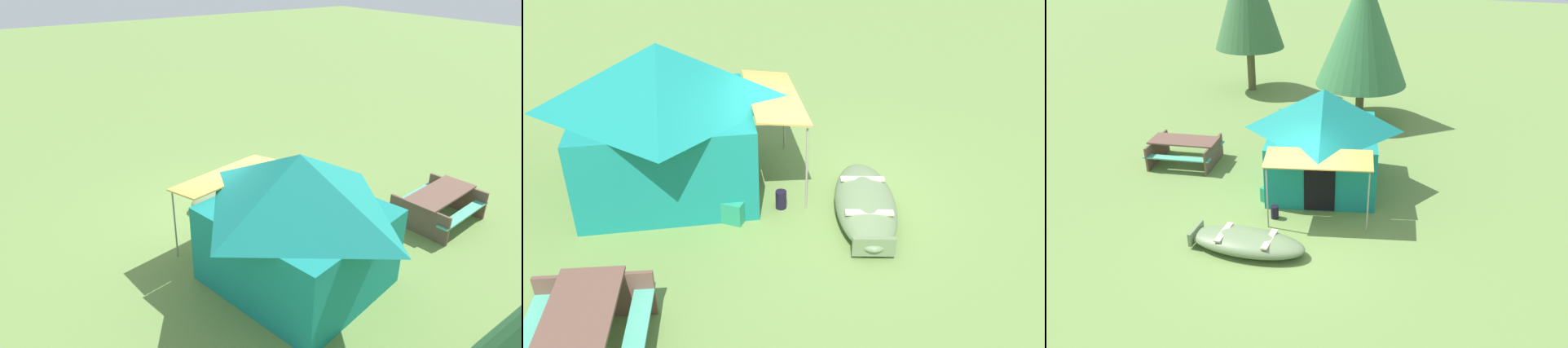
{
  "view_description": "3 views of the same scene",
  "coord_description": "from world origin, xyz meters",
  "views": [
    {
      "loc": [
        4.64,
        8.47,
        5.76
      ],
      "look_at": [
        -0.54,
        0.54,
        1.29
      ],
      "focal_mm": 31.53,
      "sensor_mm": 36.0,
      "label": 1
    },
    {
      "loc": [
        -8.68,
        0.13,
        5.36
      ],
      "look_at": [
        -0.64,
        0.6,
        0.72
      ],
      "focal_mm": 38.66,
      "sensor_mm": 36.0,
      "label": 2
    },
    {
      "loc": [
        3.36,
        -9.1,
        6.56
      ],
      "look_at": [
        0.18,
        0.97,
        1.16
      ],
      "focal_mm": 34.76,
      "sensor_mm": 36.0,
      "label": 3
    }
  ],
  "objects": [
    {
      "name": "ground_plane",
      "position": [
        0.0,
        0.0,
        0.0
      ],
      "size": [
        80.0,
        80.0,
        0.0
      ],
      "primitive_type": "plane",
      "color": "olive"
    },
    {
      "name": "picnic_table",
      "position": [
        -4.18,
        2.76,
        0.48
      ],
      "size": [
        2.14,
        1.77,
        0.75
      ],
      "color": "brown",
      "rests_on": "ground_plane"
    },
    {
      "name": "canvas_cabin_tent",
      "position": [
        0.07,
        2.72,
        1.39
      ],
      "size": [
        3.59,
        4.46,
        2.68
      ],
      "color": "#168178",
      "rests_on": "ground_plane"
    },
    {
      "name": "beached_rowboat",
      "position": [
        -0.67,
        -0.77,
        0.22
      ],
      "size": [
        2.69,
        1.12,
        0.41
      ],
      "color": "#677F55",
      "rests_on": "ground_plane"
    },
    {
      "name": "cooler_box",
      "position": [
        -0.94,
        1.47,
        0.2
      ],
      "size": [
        0.5,
        0.58,
        0.39
      ],
      "primitive_type": "cube",
      "rotation": [
        0.0,
        0.0,
        1.27
      ],
      "color": "#269169",
      "rests_on": "ground_plane"
    },
    {
      "name": "pine_tree_back_right",
      "position": [
        -0.05,
        7.92,
        3.23
      ],
      "size": [
        3.18,
        3.18,
        5.15
      ],
      "color": "brown",
      "rests_on": "ground_plane"
    },
    {
      "name": "fuel_can",
      "position": [
        -0.55,
        0.66,
        0.16
      ],
      "size": [
        0.26,
        0.26,
        0.33
      ],
      "primitive_type": "cylinder",
      "rotation": [
        0.0,
        0.0,
        1.09
      ],
      "color": "black",
      "rests_on": "ground_plane"
    }
  ]
}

